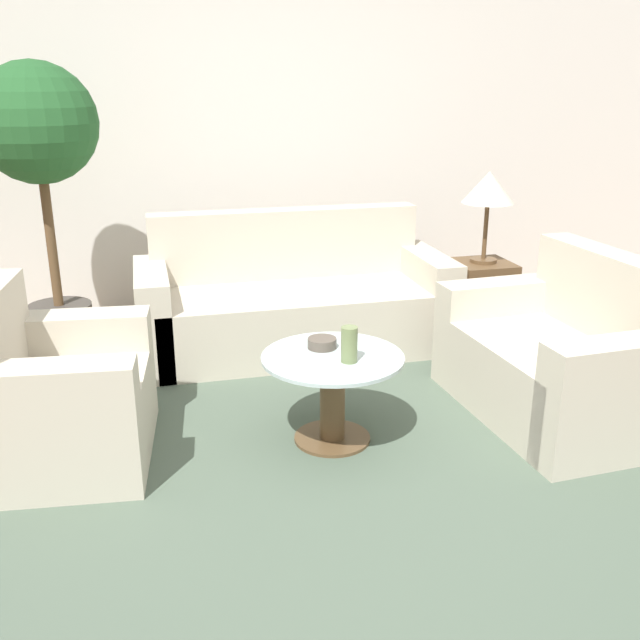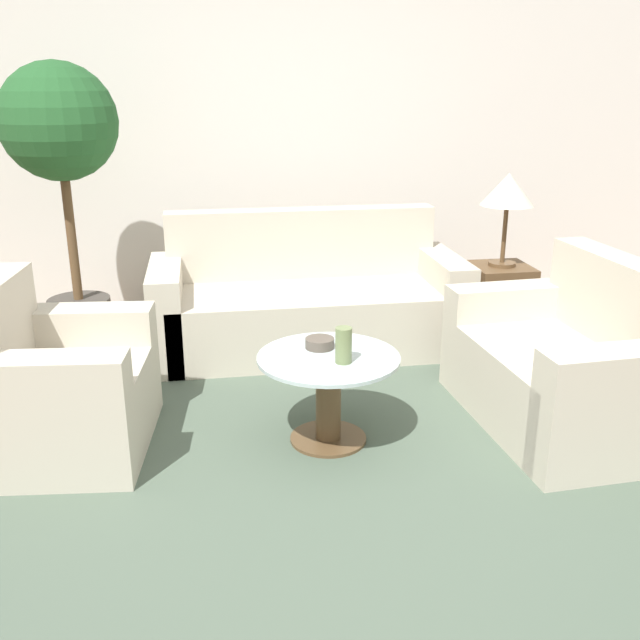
% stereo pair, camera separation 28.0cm
% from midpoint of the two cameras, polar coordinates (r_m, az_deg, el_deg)
% --- Properties ---
extents(ground_plane, '(14.00, 14.00, 0.00)m').
position_cam_midpoint_polar(ground_plane, '(3.10, 5.45, -14.76)').
color(ground_plane, brown).
extents(wall_back, '(10.00, 0.06, 2.60)m').
position_cam_midpoint_polar(wall_back, '(5.56, -2.19, 14.53)').
color(wall_back, white).
rests_on(wall_back, ground_plane).
extents(rug, '(3.50, 3.55, 0.01)m').
position_cam_midpoint_polar(rug, '(3.59, 2.92, -9.58)').
color(rug, '#4C5B4C').
rests_on(rug, ground_plane).
extents(sofa_main, '(2.01, 0.82, 0.88)m').
position_cam_midpoint_polar(sofa_main, '(4.73, 0.62, 1.26)').
color(sofa_main, beige).
rests_on(sofa_main, ground_plane).
extents(armchair, '(0.84, 0.95, 0.85)m').
position_cam_midpoint_polar(armchair, '(3.59, -18.49, -5.58)').
color(armchair, beige).
rests_on(armchair, ground_plane).
extents(loveseat, '(0.84, 1.27, 0.86)m').
position_cam_midpoint_polar(loveseat, '(3.93, 21.34, -3.81)').
color(loveseat, beige).
rests_on(loveseat, ground_plane).
extents(coffee_table, '(0.69, 0.69, 0.45)m').
position_cam_midpoint_polar(coffee_table, '(3.47, 3.00, -5.40)').
color(coffee_table, brown).
rests_on(coffee_table, ground_plane).
extents(side_table, '(0.38, 0.38, 0.52)m').
position_cam_midpoint_polar(side_table, '(5.03, 15.66, 1.31)').
color(side_table, brown).
rests_on(side_table, ground_plane).
extents(table_lamp, '(0.35, 0.35, 0.61)m').
position_cam_midpoint_polar(table_lamp, '(4.87, 16.43, 9.76)').
color(table_lamp, brown).
rests_on(table_lamp, side_table).
extents(potted_plant, '(0.72, 0.72, 1.82)m').
position_cam_midpoint_polar(potted_plant, '(4.73, -18.36, 12.77)').
color(potted_plant, '#3D3833').
rests_on(potted_plant, ground_plane).
extents(vase, '(0.08, 0.08, 0.17)m').
position_cam_midpoint_polar(vase, '(3.30, 4.34, -2.06)').
color(vase, '#6B7A4C').
rests_on(vase, coffee_table).
extents(bowl, '(0.14, 0.14, 0.05)m').
position_cam_midpoint_polar(bowl, '(3.50, 2.28, -1.89)').
color(bowl, brown).
rests_on(bowl, coffee_table).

